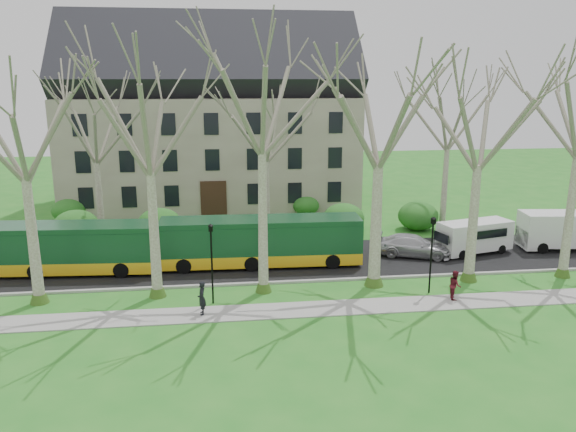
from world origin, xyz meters
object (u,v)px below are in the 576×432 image
object	(u,v)px
bus_lead	(52,248)
sedan	(414,246)
van_a	(475,237)
pedestrian_a	(202,298)
van_b	(565,231)
bus_follow	(261,241)
pedestrian_b	(455,285)

from	to	relation	value
bus_lead	sedan	world-z (taller)	bus_lead
van_a	pedestrian_a	distance (m)	19.87
bus_lead	pedestrian_a	xyz separation A→B (m)	(9.23, -7.47, -0.70)
sedan	van_b	distance (m)	10.96
bus_follow	van_a	distance (m)	14.64
bus_lead	van_a	world-z (taller)	bus_lead
pedestrian_a	bus_lead	bearing A→B (deg)	-134.19
bus_lead	van_b	distance (m)	34.04
van_b	pedestrian_a	distance (m)	26.10
sedan	pedestrian_b	bearing A→B (deg)	-162.64
van_a	bus_lead	bearing A→B (deg)	167.00
pedestrian_a	sedan	bearing A→B (deg)	114.39
bus_lead	pedestrian_b	world-z (taller)	bus_lead
bus_lead	pedestrian_b	bearing A→B (deg)	-13.54
bus_follow	van_b	distance (m)	21.25
van_b	pedestrian_b	xyz separation A→B (m)	(-11.28, -7.75, -0.51)
pedestrian_a	pedestrian_b	xyz separation A→B (m)	(13.53, 0.36, -0.07)
bus_lead	van_a	bearing A→B (deg)	4.92
van_a	sedan	bearing A→B (deg)	167.62
sedan	pedestrian_b	size ratio (longest dim) A/B	3.10
bus_lead	bus_follow	xyz separation A→B (m)	(12.80, -0.13, 0.01)
bus_lead	sedan	distance (m)	23.11
bus_follow	van_a	xyz separation A→B (m)	(14.61, 0.66, -0.47)
van_a	pedestrian_a	world-z (taller)	van_a
van_a	pedestrian_b	world-z (taller)	van_a
pedestrian_a	van_b	bearing A→B (deg)	102.90
pedestrian_b	van_a	bearing A→B (deg)	-18.00
bus_follow	sedan	size ratio (longest dim) A/B	2.56
pedestrian_b	bus_follow	bearing A→B (deg)	68.33
van_b	pedestrian_b	distance (m)	13.69
bus_lead	bus_follow	world-z (taller)	bus_follow
van_b	pedestrian_a	bearing A→B (deg)	-155.37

